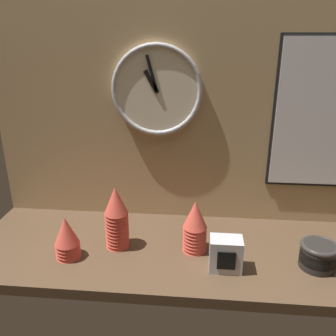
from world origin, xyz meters
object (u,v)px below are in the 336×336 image
(bowl_stack_far_right, at_px, (318,254))
(cup_stack_left, at_px, (67,238))
(menu_board, at_px, (328,115))
(cup_stack_center_left, at_px, (116,217))
(wall_clock, at_px, (157,91))
(napkin_dispenser, at_px, (226,254))
(cup_stack_center_right, at_px, (195,226))

(bowl_stack_far_right, bearing_deg, cup_stack_left, -178.39)
(bowl_stack_far_right, xyz_separation_m, menu_board, (0.07, 0.32, 0.42))
(cup_stack_center_left, distance_m, cup_stack_left, 0.19)
(bowl_stack_far_right, bearing_deg, menu_board, 78.01)
(cup_stack_center_left, height_order, wall_clock, wall_clock)
(wall_clock, xyz_separation_m, napkin_dispenser, (0.28, -0.36, -0.50))
(cup_stack_left, distance_m, napkin_dispenser, 0.57)
(cup_stack_center_right, relative_size, napkin_dispenser, 1.71)
(napkin_dispenser, bearing_deg, cup_stack_center_left, 165.29)
(cup_stack_center_right, height_order, cup_stack_left, cup_stack_center_right)
(cup_stack_center_right, distance_m, cup_stack_left, 0.47)
(cup_stack_center_left, relative_size, cup_stack_center_right, 1.21)
(cup_stack_center_left, distance_m, cup_stack_center_right, 0.29)
(bowl_stack_far_right, relative_size, napkin_dispenser, 1.09)
(wall_clock, relative_size, menu_board, 0.60)
(cup_stack_left, distance_m, bowl_stack_far_right, 0.89)
(wall_clock, relative_size, napkin_dispenser, 3.04)
(cup_stack_left, relative_size, menu_board, 0.27)
(cup_stack_center_right, xyz_separation_m, bowl_stack_far_right, (0.43, -0.06, -0.05))
(bowl_stack_far_right, bearing_deg, napkin_dispenser, -172.47)
(cup_stack_center_right, bearing_deg, wall_clock, 123.61)
(cup_stack_left, relative_size, bowl_stack_far_right, 1.24)
(wall_clock, distance_m, menu_board, 0.67)
(bowl_stack_far_right, height_order, wall_clock, wall_clock)
(cup_stack_center_right, relative_size, menu_board, 0.34)
(cup_stack_center_left, xyz_separation_m, cup_stack_left, (-0.16, -0.09, -0.04))
(cup_stack_center_left, relative_size, cup_stack_left, 1.52)
(cup_stack_center_left, relative_size, wall_clock, 0.68)
(cup_stack_center_right, bearing_deg, menu_board, 27.69)
(cup_stack_center_left, height_order, menu_board, menu_board)
(bowl_stack_far_right, relative_size, wall_clock, 0.36)
(wall_clock, bearing_deg, cup_stack_center_left, -116.53)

